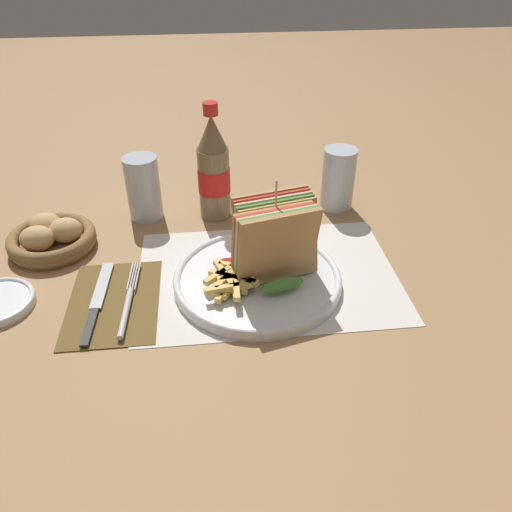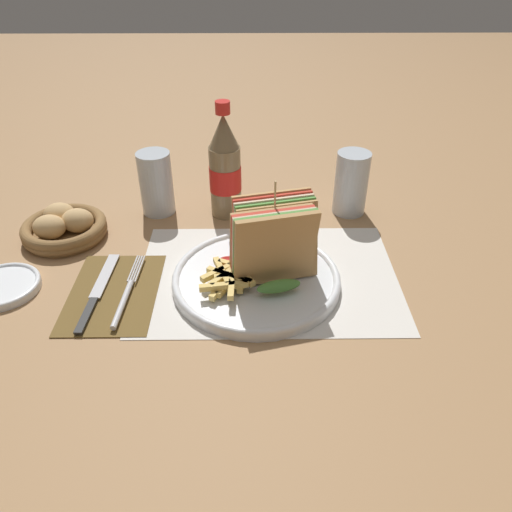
# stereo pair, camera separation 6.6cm
# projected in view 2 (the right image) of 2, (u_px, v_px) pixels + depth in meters

# --- Properties ---
(ground_plane) EXTENTS (4.00, 4.00, 0.00)m
(ground_plane) POSITION_uv_depth(u_px,v_px,m) (252.00, 288.00, 0.79)
(ground_plane) COLOR #9E754C
(placemat) EXTENTS (0.42, 0.29, 0.00)m
(placemat) POSITION_uv_depth(u_px,v_px,m) (267.00, 276.00, 0.82)
(placemat) COLOR silver
(placemat) RESTS_ON ground_plane
(plate_main) EXTENTS (0.27, 0.27, 0.02)m
(plate_main) POSITION_uv_depth(u_px,v_px,m) (256.00, 278.00, 0.80)
(plate_main) COLOR white
(plate_main) RESTS_ON ground_plane
(club_sandwich) EXTENTS (0.14, 0.12, 0.16)m
(club_sandwich) POSITION_uv_depth(u_px,v_px,m) (274.00, 242.00, 0.76)
(club_sandwich) COLOR tan
(club_sandwich) RESTS_ON plate_main
(fries_pile) EXTENTS (0.09, 0.10, 0.02)m
(fries_pile) POSITION_uv_depth(u_px,v_px,m) (229.00, 278.00, 0.76)
(fries_pile) COLOR #E5C166
(fries_pile) RESTS_ON plate_main
(ketchup_blob) EXTENTS (0.04, 0.04, 0.02)m
(ketchup_blob) POSITION_uv_depth(u_px,v_px,m) (228.00, 264.00, 0.80)
(ketchup_blob) COLOR maroon
(ketchup_blob) RESTS_ON plate_main
(napkin) EXTENTS (0.14, 0.20, 0.00)m
(napkin) POSITION_uv_depth(u_px,v_px,m) (114.00, 292.00, 0.78)
(napkin) COLOR brown
(napkin) RESTS_ON ground_plane
(fork) EXTENTS (0.02, 0.18, 0.01)m
(fork) POSITION_uv_depth(u_px,v_px,m) (125.00, 296.00, 0.76)
(fork) COLOR silver
(fork) RESTS_ON napkin
(knife) EXTENTS (0.02, 0.19, 0.00)m
(knife) POSITION_uv_depth(u_px,v_px,m) (97.00, 291.00, 0.78)
(knife) COLOR black
(knife) RESTS_ON napkin
(coke_bottle_near) EXTENTS (0.06, 0.06, 0.22)m
(coke_bottle_near) POSITION_uv_depth(u_px,v_px,m) (225.00, 169.00, 0.94)
(coke_bottle_near) COLOR #7A6647
(coke_bottle_near) RESTS_ON ground_plane
(glass_near) EXTENTS (0.06, 0.06, 0.12)m
(glass_near) POSITION_uv_depth(u_px,v_px,m) (351.00, 187.00, 0.97)
(glass_near) COLOR silver
(glass_near) RESTS_ON ground_plane
(glass_far) EXTENTS (0.06, 0.06, 0.12)m
(glass_far) POSITION_uv_depth(u_px,v_px,m) (157.00, 187.00, 0.97)
(glass_far) COLOR silver
(glass_far) RESTS_ON ground_plane
(bread_basket) EXTENTS (0.15, 0.15, 0.06)m
(bread_basket) POSITION_uv_depth(u_px,v_px,m) (64.00, 227.00, 0.91)
(bread_basket) COLOR olive
(bread_basket) RESTS_ON ground_plane
(side_saucer) EXTENTS (0.12, 0.12, 0.01)m
(side_saucer) POSITION_uv_depth(u_px,v_px,m) (3.00, 286.00, 0.79)
(side_saucer) COLOR white
(side_saucer) RESTS_ON ground_plane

